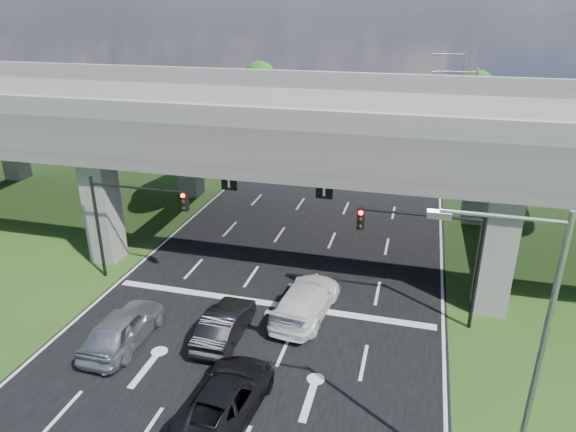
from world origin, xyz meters
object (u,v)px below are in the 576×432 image
at_px(signal_right, 432,245).
at_px(car_white, 306,300).
at_px(streetlight_near, 524,354).
at_px(streetlight_beyond, 457,92).
at_px(signal_left, 130,212).
at_px(streetlight_far, 465,123).
at_px(car_dark, 225,324).
at_px(car_trailing, 226,397).
at_px(car_silver, 123,328).

bearing_deg(signal_right, car_white, -170.67).
height_order(streetlight_near, streetlight_beyond, same).
height_order(signal_left, streetlight_far, streetlight_far).
xyz_separation_m(signal_right, streetlight_far, (2.27, 20.06, 1.66)).
height_order(streetlight_beyond, car_dark, streetlight_beyond).
relative_size(signal_left, car_trailing, 1.13).
bearing_deg(car_white, car_trailing, 85.51).
height_order(streetlight_near, car_silver, streetlight_near).
bearing_deg(car_white, signal_right, -164.51).
bearing_deg(signal_left, car_silver, -65.88).
height_order(car_silver, car_trailing, car_silver).
xyz_separation_m(signal_left, car_white, (9.91, -0.94, -3.32)).
distance_m(signal_left, car_white, 10.49).
xyz_separation_m(signal_right, signal_left, (-15.65, 0.00, 0.00)).
bearing_deg(signal_left, car_trailing, -44.02).
bearing_deg(signal_right, car_trailing, -130.78).
relative_size(streetlight_far, car_silver, 1.99).
bearing_deg(car_white, streetlight_beyond, -96.06).
relative_size(signal_right, streetlight_beyond, 0.60).
distance_m(car_dark, car_trailing, 4.80).
xyz_separation_m(streetlight_near, streetlight_far, (0.00, 30.00, 0.00)).
xyz_separation_m(streetlight_near, car_silver, (-15.50, 4.53, -4.96)).
height_order(signal_right, streetlight_far, streetlight_far).
xyz_separation_m(signal_right, car_dark, (-8.92, -3.80, -3.40)).
relative_size(signal_right, car_silver, 1.19).
xyz_separation_m(signal_right, car_white, (-5.74, -0.94, -3.32)).
bearing_deg(streetlight_near, streetlight_far, 90.00).
height_order(streetlight_far, car_trailing, streetlight_far).
xyz_separation_m(signal_right, car_trailing, (-7.11, -8.25, -3.42)).
height_order(signal_right, streetlight_near, streetlight_near).
bearing_deg(car_silver, car_dark, -159.99).
height_order(streetlight_far, streetlight_beyond, same).
height_order(signal_right, car_dark, signal_right).
bearing_deg(streetlight_beyond, signal_left, -116.43).
xyz_separation_m(signal_right, streetlight_beyond, (2.27, 36.06, 1.66)).
bearing_deg(car_trailing, signal_left, -39.77).
relative_size(streetlight_near, streetlight_beyond, 1.00).
xyz_separation_m(streetlight_far, car_dark, (-11.19, -23.85, -5.06)).
bearing_deg(streetlight_far, car_dark, -115.13).
bearing_deg(streetlight_near, car_dark, 151.23).
height_order(signal_right, car_trailing, signal_right).
xyz_separation_m(signal_left, streetlight_near, (17.92, -9.94, 1.66)).
bearing_deg(streetlight_near, car_white, 131.68).
relative_size(car_dark, car_trailing, 0.87).
bearing_deg(car_dark, streetlight_near, 150.86).
bearing_deg(signal_right, streetlight_beyond, 86.39).
distance_m(car_silver, car_trailing, 6.74).
bearing_deg(streetlight_near, car_trailing, 169.77).
distance_m(streetlight_beyond, car_silver, 44.55).
relative_size(streetlight_beyond, car_white, 1.74).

